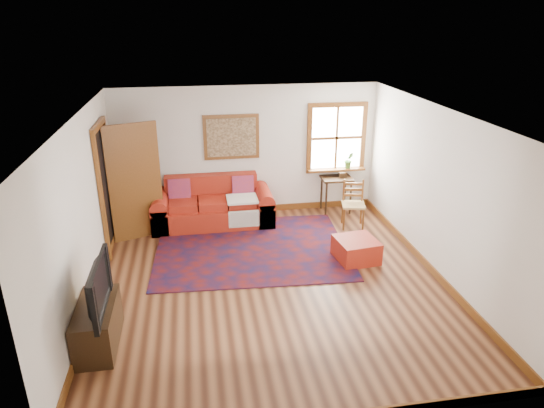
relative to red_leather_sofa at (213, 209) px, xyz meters
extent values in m
plane|color=#3E1E10|center=(0.72, -2.32, -0.29)|extent=(5.50, 5.50, 0.00)
cube|color=silver|center=(0.72, 0.43, 0.96)|extent=(5.00, 0.04, 2.50)
cube|color=silver|center=(0.72, -5.07, 0.96)|extent=(5.00, 0.04, 2.50)
cube|color=silver|center=(-1.78, -2.32, 0.96)|extent=(0.04, 5.50, 2.50)
cube|color=silver|center=(3.22, -2.32, 0.96)|extent=(0.04, 5.50, 2.50)
cube|color=white|center=(0.72, -2.32, 2.21)|extent=(5.00, 5.50, 0.04)
cube|color=brown|center=(0.72, 0.42, -0.23)|extent=(5.00, 0.03, 0.12)
cube|color=brown|center=(-1.76, -2.32, -0.23)|extent=(0.03, 5.50, 0.12)
cube|color=brown|center=(3.21, -2.32, -0.23)|extent=(0.03, 5.50, 0.12)
cube|color=white|center=(2.47, 0.42, 1.16)|extent=(1.00, 0.02, 1.20)
cube|color=brown|center=(2.47, 0.40, 1.80)|extent=(1.18, 0.06, 0.09)
cube|color=brown|center=(2.47, 0.40, 0.51)|extent=(1.18, 0.06, 0.09)
cube|color=brown|center=(1.93, 0.40, 1.16)|extent=(0.09, 0.06, 1.20)
cube|color=brown|center=(3.02, 0.40, 1.16)|extent=(0.09, 0.06, 1.20)
cube|color=brown|center=(2.47, 0.40, 1.16)|extent=(1.00, 0.04, 0.05)
cube|color=brown|center=(2.47, 0.33, 0.54)|extent=(1.15, 0.20, 0.04)
imported|color=#386B25|center=(2.72, 0.31, 0.72)|extent=(0.18, 0.15, 0.33)
cube|color=black|center=(-1.77, -0.72, 0.73)|extent=(0.02, 0.90, 2.05)
cube|color=brown|center=(-1.74, -1.21, 0.73)|extent=(0.06, 0.09, 2.05)
cube|color=brown|center=(-1.74, -0.22, 0.73)|extent=(0.06, 0.09, 2.05)
cube|color=brown|center=(-1.74, -0.72, 1.80)|extent=(0.06, 1.08, 0.09)
cube|color=brown|center=(-1.32, -0.42, 0.73)|extent=(0.86, 0.35, 2.05)
cube|color=silver|center=(-1.32, -0.42, 0.84)|extent=(0.56, 0.22, 1.33)
cube|color=brown|center=(0.42, 0.41, 1.26)|extent=(1.05, 0.04, 0.85)
cube|color=tan|center=(0.42, 0.38, 1.26)|extent=(0.92, 0.03, 0.72)
cube|color=#530E0B|center=(0.58, -1.20, -0.28)|extent=(3.32, 2.72, 0.02)
cube|color=#A12414|center=(0.00, -0.06, -0.10)|extent=(2.24, 0.92, 0.39)
cube|color=#A12414|center=(0.00, 0.28, 0.34)|extent=(1.74, 0.25, 0.49)
cube|color=#A12414|center=(-0.97, -0.06, -0.05)|extent=(0.31, 0.92, 0.49)
cube|color=#A12414|center=(0.96, -0.06, -0.05)|extent=(0.31, 0.92, 0.49)
cube|color=red|center=(-0.60, 0.12, 0.37)|extent=(0.41, 0.20, 0.42)
cube|color=red|center=(0.59, 0.12, 0.37)|extent=(0.41, 0.20, 0.42)
cube|color=silver|center=(0.53, -0.23, 0.25)|extent=(0.56, 0.51, 0.04)
cube|color=#A12414|center=(2.20, -1.86, -0.11)|extent=(0.70, 0.70, 0.36)
cube|color=#301E10|center=(2.45, 0.19, 0.40)|extent=(0.59, 0.44, 0.04)
cylinder|color=#301E10|center=(2.20, 0.00, 0.05)|extent=(0.04, 0.04, 0.67)
cylinder|color=#301E10|center=(2.69, 0.00, 0.05)|extent=(0.04, 0.04, 0.67)
cylinder|color=#301E10|center=(2.20, 0.37, 0.05)|extent=(0.04, 0.04, 0.67)
cylinder|color=#301E10|center=(2.69, 0.37, 0.05)|extent=(0.04, 0.04, 0.67)
cube|color=tan|center=(2.55, -0.61, 0.15)|extent=(0.48, 0.47, 0.04)
cylinder|color=brown|center=(2.34, -0.73, -0.08)|extent=(0.04, 0.04, 0.42)
cylinder|color=brown|center=(2.68, -0.80, -0.08)|extent=(0.04, 0.04, 0.42)
cylinder|color=brown|center=(2.41, -0.41, 0.15)|extent=(0.04, 0.04, 0.88)
cylinder|color=brown|center=(2.75, -0.48, 0.15)|extent=(0.04, 0.04, 0.88)
cube|color=brown|center=(2.58, -0.45, 0.39)|extent=(0.35, 0.10, 0.26)
cube|color=#301E10|center=(-1.54, -3.42, -0.02)|extent=(0.44, 0.98, 0.54)
imported|color=black|center=(-1.52, -3.51, 0.55)|extent=(0.14, 1.04, 0.60)
cylinder|color=silver|center=(-1.49, -3.06, 0.34)|extent=(0.12, 0.12, 0.18)
cylinder|color=#FFA53F|center=(-1.49, -3.06, 0.31)|extent=(0.07, 0.07, 0.12)
camera|label=1|loc=(-0.28, -8.51, 3.45)|focal=32.00mm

